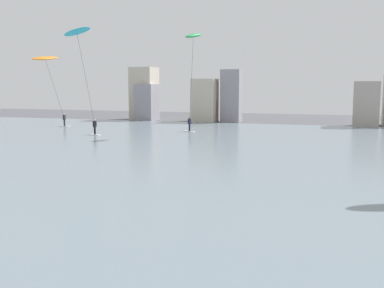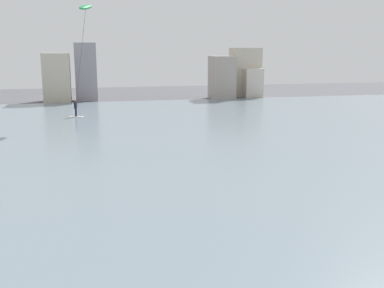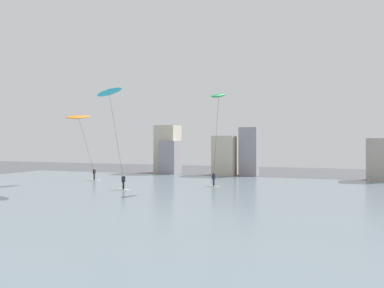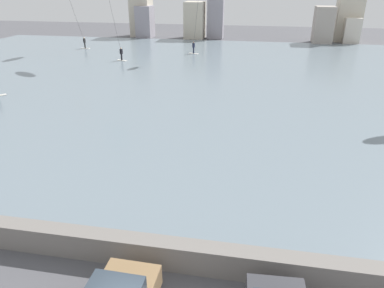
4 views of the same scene
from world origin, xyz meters
name	(u,v)px [view 2 (image 2 of 4)]	position (x,y,z in m)	size (l,w,h in m)	color
water_bay	(162,141)	(0.00, 30.50, 0.05)	(84.00, 52.00, 0.10)	slate
far_shore_buildings	(109,75)	(-2.17, 59.08, 3.23)	(39.33, 6.15, 7.89)	beige
kitesurfer_green	(84,24)	(-5.07, 41.35, 8.73)	(2.93, 4.73, 10.47)	silver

